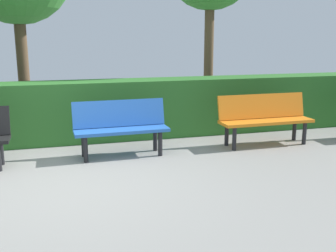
# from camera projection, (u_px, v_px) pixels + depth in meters

# --- Properties ---
(ground_plane) EXTENTS (21.37, 21.37, 0.00)m
(ground_plane) POSITION_uv_depth(u_px,v_px,m) (63.00, 181.00, 5.21)
(ground_plane) COLOR gray
(bench_orange) EXTENTS (1.63, 0.48, 0.86)m
(bench_orange) POSITION_uv_depth(u_px,v_px,m) (264.00, 117.00, 6.90)
(bench_orange) COLOR orange
(bench_orange) RESTS_ON ground_plane
(bench_blue) EXTENTS (1.46, 0.49, 0.86)m
(bench_blue) POSITION_uv_depth(u_px,v_px,m) (121.00, 125.00, 6.25)
(bench_blue) COLOR blue
(bench_blue) RESTS_ON ground_plane
(hedge_row) EXTENTS (17.37, 0.70, 1.06)m
(hedge_row) POSITION_uv_depth(u_px,v_px,m) (118.00, 109.00, 7.32)
(hedge_row) COLOR #2D6B28
(hedge_row) RESTS_ON ground_plane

